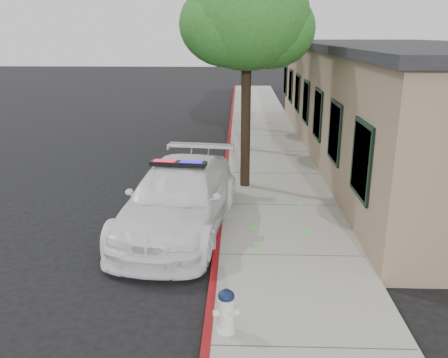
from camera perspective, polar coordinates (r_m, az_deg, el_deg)
ground at (r=9.99m, az=-1.32°, el=-9.89°), size 120.00×120.00×0.00m
sidewalk at (r=12.73m, az=6.67°, el=-3.45°), size 3.20×60.00×0.15m
red_curb at (r=12.69m, az=-0.29°, el=-3.37°), size 0.14×60.00×0.16m
clapboard_building at (r=19.06m, az=21.07°, el=8.83°), size 7.30×20.89×4.24m
police_car at (r=11.23m, az=-5.47°, el=-2.33°), size 2.89×5.75×1.72m
fire_hydrant at (r=7.43m, az=0.27°, el=-15.72°), size 0.42×0.36×0.73m
street_tree_near at (r=13.55m, az=2.86°, el=18.62°), size 3.78×3.46×6.34m
street_tree_mid at (r=18.36m, az=2.69°, el=17.58°), size 3.40×3.13×5.97m
street_tree_far at (r=22.68m, az=2.64°, el=17.26°), size 3.36×3.09×5.85m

